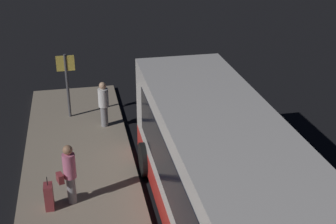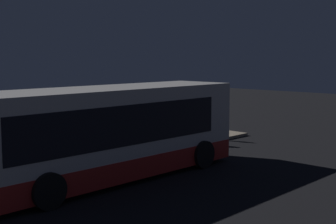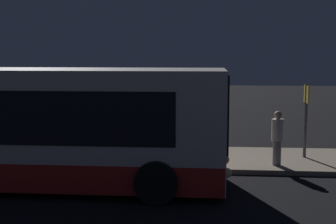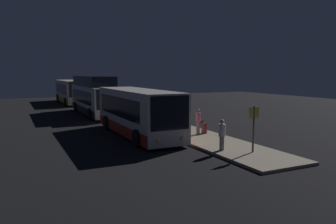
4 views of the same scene
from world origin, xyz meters
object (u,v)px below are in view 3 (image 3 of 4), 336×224
bus_lead (30,128)px  suitcase (135,140)px  passenger_waiting (136,126)px  sign_post (306,111)px  passenger_boarding (277,136)px

bus_lead → suitcase: (2.14, 4.02, -1.04)m
passenger_waiting → sign_post: size_ratio=0.71×
bus_lead → passenger_boarding: bus_lead is taller
bus_lead → passenger_boarding: (6.73, 2.23, -0.50)m
passenger_waiting → suitcase: size_ratio=1.80×
sign_post → bus_lead: bearing=-156.3°
passenger_waiting → bus_lead: bearing=-140.0°
passenger_boarding → passenger_waiting: bearing=-108.6°
passenger_boarding → passenger_waiting: passenger_waiting is taller
bus_lead → sign_post: (7.79, 3.42, 0.12)m
passenger_waiting → suitcase: bearing=87.8°
sign_post → suitcase: bearing=173.9°
bus_lead → passenger_waiting: (2.28, 3.46, -0.46)m
passenger_boarding → sign_post: sign_post is taller
passenger_boarding → passenger_waiting: 4.62m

